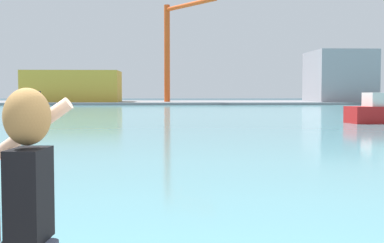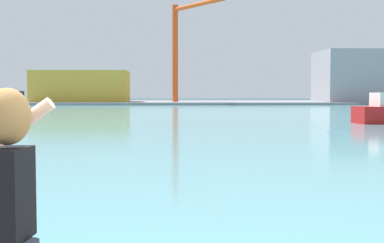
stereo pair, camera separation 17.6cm
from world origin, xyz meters
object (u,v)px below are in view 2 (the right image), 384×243
at_px(person_photographer, 9,200).
at_px(warehouse_right, 348,76).
at_px(port_crane, 181,40).
at_px(warehouse_left, 81,86).

xyz_separation_m(person_photographer, warehouse_right, (31.91, 90.66, 3.24)).
bearing_deg(port_crane, warehouse_left, 170.16).
bearing_deg(person_photographer, port_crane, 3.84).
height_order(warehouse_left, warehouse_right, warehouse_right).
xyz_separation_m(warehouse_left, port_crane, (17.40, -3.02, 7.75)).
bearing_deg(warehouse_left, warehouse_right, 0.81).
xyz_separation_m(person_photographer, warehouse_left, (-15.25, 90.00, 1.43)).
bearing_deg(port_crane, warehouse_right, 7.05).
bearing_deg(warehouse_left, port_crane, -9.84).
height_order(person_photographer, port_crane, port_crane).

